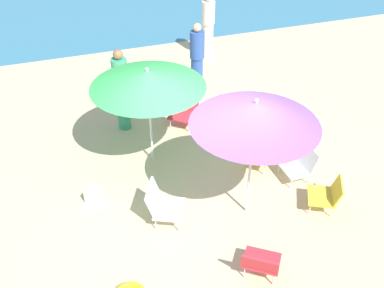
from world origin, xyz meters
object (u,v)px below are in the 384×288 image
Objects in this scene: person_a at (208,27)px; person_b at (122,90)px; beach_chair_f at (260,148)px; beach_chair_c at (300,163)px; beach_chair_e at (185,111)px; beach_chair_b at (328,194)px; beach_chair_d at (162,204)px; person_c at (197,60)px; umbrella_purple at (255,113)px; umbrella_green at (148,79)px; beach_bag at (93,196)px; beach_chair_a at (261,263)px.

person_a is 0.98× the size of person_b.
person_a reaches higher than beach_chair_f.
person_a reaches higher than beach_chair_c.
beach_chair_c is 2.71m from beach_chair_e.
beach_chair_b is 1.13× the size of beach_chair_c.
person_c is (1.85, 3.68, 0.50)m from beach_chair_d.
umbrella_purple is at bearing 7.72° from beach_chair_f.
beach_chair_c is 5.15m from person_a.
umbrella_purple is 3.53× the size of beach_chair_c.
umbrella_green reaches higher than person_b.
person_a is at bearing -12.11° from person_b.
beach_chair_e is at bearing -111.02° from beach_chair_f.
person_a is 6.49× the size of beach_bag.
umbrella_purple is 4.09m from person_c.
beach_chair_d is 2.77× the size of beach_bag.
person_a reaches higher than beach_chair_d.
person_b is 2.06m from person_c.
umbrella_purple reaches higher than beach_chair_b.
person_c reaches higher than beach_chair_a.
beach_chair_c reaches higher than beach_bag.
umbrella_green is 2.13m from umbrella_purple.
umbrella_green is 3.51m from beach_chair_b.
beach_bag is (-0.96, -2.03, -0.75)m from person_b.
umbrella_green is 2.86× the size of beach_chair_a.
beach_chair_f reaches higher than beach_chair_e.
beach_chair_e is (-1.43, 3.17, -0.00)m from beach_chair_b.
beach_chair_b is 0.84m from beach_chair_c.
person_c is (0.49, 3.92, -1.04)m from umbrella_purple.
beach_chair_f is (1.11, 2.38, 0.01)m from beach_chair_a.
person_c reaches higher than beach_chair_d.
person_b reaches higher than beach_chair_f.
umbrella_green is 1.17× the size of person_c.
person_a is at bearing 76.22° from umbrella_purple.
person_c is (-0.74, 3.42, 0.54)m from beach_chair_c.
umbrella_green is at bearing 121.49° from umbrella_purple.
beach_chair_d is at bearing -26.04° from beach_chair_f.
umbrella_green is 2.73× the size of beach_chair_d.
beach_chair_b is 4.37m from person_c.
beach_chair_a is 1.81m from beach_chair_d.
umbrella_green is 0.93× the size of umbrella_purple.
beach_chair_e is 0.44× the size of person_b.
beach_bag is (-2.83, -2.90, -0.72)m from person_c.
umbrella_purple is 3.13× the size of beach_chair_b.
person_a reaches higher than beach_bag.
beach_chair_f is at bearing -20.69° from umbrella_green.
beach_chair_d is 0.96× the size of beach_chair_e.
person_b reaches higher than beach_chair_d.
person_a is (1.75, 6.90, 0.54)m from beach_chair_a.
beach_chair_e is at bearing -65.57° from person_b.
beach_chair_e is 2.84m from beach_bag.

